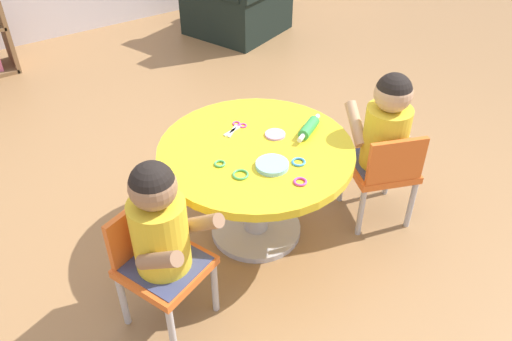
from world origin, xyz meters
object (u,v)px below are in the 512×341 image
Objects in this scene: child_chair_right at (383,169)px; craft_table at (256,170)px; seated_child_right at (387,125)px; craft_scissors at (237,127)px; child_chair_left at (158,262)px; seated_child_left at (159,223)px; rolling_pin at (309,128)px.

craft_table is at bearing 155.84° from child_chair_right.
craft_scissors is at bearing 144.61° from seated_child_right.
child_chair_left is 0.23m from seated_child_left.
seated_child_right is at bearing 0.87° from seated_child_left.
child_chair_right is (1.15, -0.06, 0.00)m from child_chair_left.
child_chair_right is at bearing -24.16° from craft_table.
child_chair_right is 1.05× the size of seated_child_right.
rolling_pin reaches higher than craft_scissors.
seated_child_right is at bearing 69.07° from child_chair_right.
seated_child_left is at bearing -166.51° from rolling_pin.
seated_child_right is at bearing -30.86° from rolling_pin.
child_chair_right is (0.56, -0.25, -0.07)m from craft_table.
seated_child_left is at bearing 178.99° from child_chair_right.
seated_child_left is at bearing -144.54° from craft_scissors.
child_chair_right reaches higher than craft_scissors.
seated_child_left reaches higher than craft_table.
child_chair_left is 2.55× the size of rolling_pin.
craft_scissors is (0.58, 0.42, -0.03)m from seated_child_left.
craft_scissors is at bearing 139.74° from rolling_pin.
seated_child_left is 1.15m from child_chair_right.
seated_child_right reaches higher than child_chair_left.
child_chair_right is 2.55× the size of rolling_pin.
seated_child_right is 0.36m from rolling_pin.
child_chair_left and child_chair_right have the same top height.
child_chair_right is 0.73m from craft_scissors.
seated_child_left is 1.15m from seated_child_right.
craft_table is 6.12× the size of craft_scissors.
seated_child_right is (0.01, 0.04, 0.23)m from child_chair_right.
child_chair_right is 0.23m from seated_child_right.
child_chair_left is 0.74m from craft_scissors.
seated_child_right is (1.15, 0.02, 0.00)m from seated_child_left.
seated_child_left is (-0.57, -0.23, 0.15)m from craft_table.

